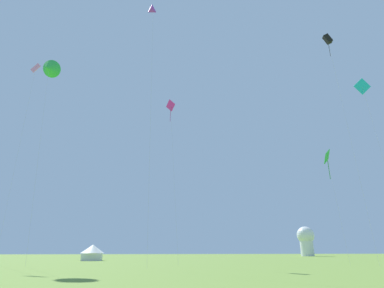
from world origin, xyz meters
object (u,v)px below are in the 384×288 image
(kite_green_delta, at_px, (49,68))
(kite_pink_diamond, at_px, (35,70))
(kite_black_box, at_px, (328,40))
(kite_green_diamond, at_px, (327,158))
(kite_cyan_diamond, at_px, (363,88))
(kite_magenta_diamond, at_px, (171,109))
(observatory_dome, at_px, (306,239))
(kite_purple_delta, at_px, (153,11))
(festival_tent_right, at_px, (92,252))

(kite_green_delta, xyz_separation_m, kite_pink_diamond, (-5.28, 8.67, 4.51))
(kite_black_box, xyz_separation_m, kite_pink_diamond, (-52.05, 16.64, -1.38))
(kite_green_diamond, relative_size, kite_green_delta, 0.54)
(kite_cyan_diamond, height_order, kite_black_box, kite_black_box)
(kite_magenta_diamond, height_order, observatory_dome, kite_magenta_diamond)
(kite_cyan_diamond, xyz_separation_m, observatory_dome, (29.46, 74.74, -20.75))
(kite_green_diamond, bearing_deg, kite_cyan_diamond, -42.90)
(kite_cyan_diamond, height_order, kite_green_delta, kite_green_delta)
(observatory_dome, bearing_deg, kite_green_delta, -140.71)
(kite_green_delta, bearing_deg, kite_purple_delta, -28.08)
(kite_black_box, bearing_deg, kite_pink_diamond, 162.27)
(kite_cyan_diamond, relative_size, kite_black_box, 0.76)
(kite_green_diamond, relative_size, kite_magenta_diamond, 0.67)
(kite_purple_delta, bearing_deg, kite_green_diamond, 8.19)
(kite_cyan_diamond, xyz_separation_m, kite_pink_diamond, (-55.84, 17.93, 8.40))
(observatory_dome, bearing_deg, kite_purple_delta, -130.53)
(kite_green_diamond, bearing_deg, kite_magenta_diamond, 171.90)
(kite_black_box, height_order, kite_magenta_diamond, kite_black_box)
(kite_magenta_diamond, relative_size, kite_pink_diamond, 0.70)
(kite_purple_delta, height_order, kite_green_delta, kite_purple_delta)
(kite_black_box, bearing_deg, kite_magenta_diamond, 165.28)
(kite_cyan_diamond, xyz_separation_m, kite_magenta_diamond, (-30.16, 8.22, -2.37))
(kite_green_diamond, bearing_deg, kite_pink_diamond, 165.35)
(kite_black_box, height_order, kite_pink_diamond, kite_black_box)
(kite_pink_diamond, bearing_deg, observatory_dome, 33.67)
(festival_tent_right, distance_m, observatory_dome, 84.90)
(kite_green_diamond, relative_size, festival_tent_right, 3.67)
(festival_tent_right, bearing_deg, kite_pink_diamond, -133.57)
(kite_cyan_diamond, distance_m, kite_black_box, 10.57)
(kite_black_box, height_order, festival_tent_right, kite_black_box)
(kite_green_delta, distance_m, observatory_dome, 106.29)
(kite_magenta_diamond, distance_m, kite_pink_diamond, 29.49)
(kite_black_box, relative_size, observatory_dome, 3.48)
(kite_cyan_diamond, height_order, kite_green_diamond, kite_cyan_diamond)
(kite_green_delta, bearing_deg, kite_black_box, -9.67)
(festival_tent_right, bearing_deg, observatory_dome, 30.94)
(kite_magenta_diamond, relative_size, kite_green_delta, 0.80)
(festival_tent_right, bearing_deg, kite_purple_delta, -73.30)
(kite_green_diamond, bearing_deg, kite_green_delta, 174.21)
(kite_cyan_diamond, relative_size, festival_tent_right, 5.94)
(kite_magenta_diamond, distance_m, kite_green_delta, 21.37)
(kite_magenta_diamond, height_order, kite_green_delta, kite_green_delta)
(kite_black_box, xyz_separation_m, festival_tent_right, (-39.47, 29.85, -34.82))
(kite_purple_delta, height_order, festival_tent_right, kite_purple_delta)
(kite_green_diamond, height_order, observatory_dome, kite_green_diamond)
(kite_magenta_diamond, bearing_deg, kite_black_box, -14.72)
(kite_cyan_diamond, bearing_deg, kite_green_diamond, 137.10)
(kite_green_diamond, relative_size, kite_pink_diamond, 0.47)
(kite_magenta_diamond, bearing_deg, kite_purple_delta, -116.66)
(kite_magenta_diamond, bearing_deg, observatory_dome, 48.13)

